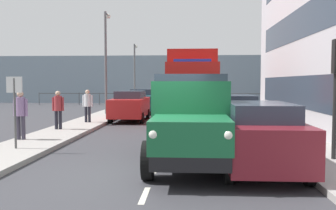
{
  "coord_description": "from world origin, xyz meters",
  "views": [
    {
      "loc": [
        -0.91,
        8.94,
        2.23
      ],
      "look_at": [
        0.26,
        -9.55,
        1.08
      ],
      "focal_mm": 39.74,
      "sensor_mm": 36.0,
      "label": 1
    }
  ],
  "objects_px": {
    "lamp_post_promenade": "(106,53)",
    "lamp_post_far": "(135,68)",
    "street_sign": "(15,100)",
    "pedestrian_by_lamp": "(58,107)",
    "pedestrian_in_dark_coat": "(88,103)",
    "car_red_oppositeside_0": "(130,105)",
    "truck_vintage_green": "(191,123)",
    "car_black_kerbside_1": "(233,116)",
    "lorry_cargo_red": "(192,85)",
    "car_maroon_kerbside_near": "(258,135)",
    "car_teal_oppositeside_1": "(143,101)",
    "pedestrian_couple_a": "(21,111)"
  },
  "relations": [
    {
      "from": "lamp_post_promenade",
      "to": "lamp_post_far",
      "type": "height_order",
      "value": "lamp_post_promenade"
    },
    {
      "from": "lamp_post_far",
      "to": "street_sign",
      "type": "distance_m",
      "value": 24.1
    },
    {
      "from": "pedestrian_by_lamp",
      "to": "street_sign",
      "type": "relative_size",
      "value": 0.75
    },
    {
      "from": "pedestrian_in_dark_coat",
      "to": "street_sign",
      "type": "xyz_separation_m",
      "value": [
        0.13,
        7.64,
        0.54
      ]
    },
    {
      "from": "car_red_oppositeside_0",
      "to": "pedestrian_in_dark_coat",
      "type": "bearing_deg",
      "value": 49.22
    },
    {
      "from": "truck_vintage_green",
      "to": "car_black_kerbside_1",
      "type": "height_order",
      "value": "truck_vintage_green"
    },
    {
      "from": "car_black_kerbside_1",
      "to": "pedestrian_in_dark_coat",
      "type": "distance_m",
      "value": 8.1
    },
    {
      "from": "lorry_cargo_red",
      "to": "car_red_oppositeside_0",
      "type": "xyz_separation_m",
      "value": [
        3.54,
        -0.76,
        -1.18
      ]
    },
    {
      "from": "car_maroon_kerbside_near",
      "to": "lamp_post_promenade",
      "type": "height_order",
      "value": "lamp_post_promenade"
    },
    {
      "from": "lorry_cargo_red",
      "to": "pedestrian_by_lamp",
      "type": "bearing_deg",
      "value": 36.13
    },
    {
      "from": "car_teal_oppositeside_1",
      "to": "lamp_post_far",
      "type": "relative_size",
      "value": 0.74
    },
    {
      "from": "lorry_cargo_red",
      "to": "lamp_post_far",
      "type": "relative_size",
      "value": 1.44
    },
    {
      "from": "car_maroon_kerbside_near",
      "to": "lamp_post_far",
      "type": "bearing_deg",
      "value": -74.69
    },
    {
      "from": "lorry_cargo_red",
      "to": "car_maroon_kerbside_near",
      "type": "distance_m",
      "value": 11.07
    },
    {
      "from": "lamp_post_promenade",
      "to": "pedestrian_couple_a",
      "type": "bearing_deg",
      "value": 87.17
    },
    {
      "from": "car_teal_oppositeside_1",
      "to": "street_sign",
      "type": "height_order",
      "value": "street_sign"
    },
    {
      "from": "car_maroon_kerbside_near",
      "to": "car_black_kerbside_1",
      "type": "xyz_separation_m",
      "value": [
        0.0,
        -5.49,
        -0.0
      ]
    },
    {
      "from": "truck_vintage_green",
      "to": "street_sign",
      "type": "bearing_deg",
      "value": -16.43
    },
    {
      "from": "car_black_kerbside_1",
      "to": "car_red_oppositeside_0",
      "type": "distance_m",
      "value": 8.04
    },
    {
      "from": "pedestrian_couple_a",
      "to": "lamp_post_promenade",
      "type": "height_order",
      "value": "lamp_post_promenade"
    },
    {
      "from": "truck_vintage_green",
      "to": "pedestrian_in_dark_coat",
      "type": "xyz_separation_m",
      "value": [
        5.35,
        -9.26,
        -0.04
      ]
    },
    {
      "from": "truck_vintage_green",
      "to": "lorry_cargo_red",
      "type": "distance_m",
      "value": 10.7
    },
    {
      "from": "car_black_kerbside_1",
      "to": "pedestrian_in_dark_coat",
      "type": "height_order",
      "value": "pedestrian_in_dark_coat"
    },
    {
      "from": "lamp_post_promenade",
      "to": "car_teal_oppositeside_1",
      "type": "bearing_deg",
      "value": -133.47
    },
    {
      "from": "street_sign",
      "to": "lorry_cargo_red",
      "type": "bearing_deg",
      "value": -121.49
    },
    {
      "from": "pedestrian_couple_a",
      "to": "pedestrian_in_dark_coat",
      "type": "distance_m",
      "value": 5.93
    },
    {
      "from": "lorry_cargo_red",
      "to": "lamp_post_promenade",
      "type": "distance_m",
      "value": 7.19
    },
    {
      "from": "truck_vintage_green",
      "to": "car_black_kerbside_1",
      "type": "relative_size",
      "value": 1.36
    },
    {
      "from": "car_red_oppositeside_0",
      "to": "car_teal_oppositeside_1",
      "type": "xyz_separation_m",
      "value": [
        0.0,
        -5.42,
        -0.0
      ]
    },
    {
      "from": "truck_vintage_green",
      "to": "pedestrian_by_lamp",
      "type": "distance_m",
      "value": 8.64
    },
    {
      "from": "car_black_kerbside_1",
      "to": "pedestrian_by_lamp",
      "type": "distance_m",
      "value": 7.62
    },
    {
      "from": "lorry_cargo_red",
      "to": "pedestrian_couple_a",
      "type": "xyz_separation_m",
      "value": [
        6.2,
        7.28,
        -0.88
      ]
    },
    {
      "from": "pedestrian_couple_a",
      "to": "lamp_post_promenade",
      "type": "bearing_deg",
      "value": -92.83
    },
    {
      "from": "car_maroon_kerbside_near",
      "to": "pedestrian_couple_a",
      "type": "xyz_separation_m",
      "value": [
        7.84,
        -3.61,
        0.3
      ]
    },
    {
      "from": "car_red_oppositeside_0",
      "to": "pedestrian_couple_a",
      "type": "bearing_deg",
      "value": 71.72
    },
    {
      "from": "car_maroon_kerbside_near",
      "to": "car_red_oppositeside_0",
      "type": "height_order",
      "value": "same"
    },
    {
      "from": "truck_vintage_green",
      "to": "lamp_post_promenade",
      "type": "height_order",
      "value": "lamp_post_promenade"
    },
    {
      "from": "lamp_post_far",
      "to": "street_sign",
      "type": "relative_size",
      "value": 2.53
    },
    {
      "from": "car_maroon_kerbside_near",
      "to": "car_black_kerbside_1",
      "type": "relative_size",
      "value": 1.06
    },
    {
      "from": "pedestrian_by_lamp",
      "to": "car_maroon_kerbside_near",
      "type": "bearing_deg",
      "value": 138.9
    },
    {
      "from": "car_teal_oppositeside_1",
      "to": "lamp_post_promenade",
      "type": "distance_m",
      "value": 4.43
    },
    {
      "from": "truck_vintage_green",
      "to": "street_sign",
      "type": "xyz_separation_m",
      "value": [
        5.49,
        -1.62,
        0.5
      ]
    },
    {
      "from": "truck_vintage_green",
      "to": "pedestrian_in_dark_coat",
      "type": "height_order",
      "value": "truck_vintage_green"
    },
    {
      "from": "car_black_kerbside_1",
      "to": "car_red_oppositeside_0",
      "type": "relative_size",
      "value": 0.97
    },
    {
      "from": "car_maroon_kerbside_near",
      "to": "pedestrian_in_dark_coat",
      "type": "relative_size",
      "value": 2.61
    },
    {
      "from": "car_teal_oppositeside_1",
      "to": "pedestrian_by_lamp",
      "type": "xyz_separation_m",
      "value": [
        2.36,
        10.49,
        0.25
      ]
    },
    {
      "from": "truck_vintage_green",
      "to": "street_sign",
      "type": "height_order",
      "value": "truck_vintage_green"
    },
    {
      "from": "car_black_kerbside_1",
      "to": "lamp_post_promenade",
      "type": "height_order",
      "value": "lamp_post_promenade"
    },
    {
      "from": "car_maroon_kerbside_near",
      "to": "truck_vintage_green",
      "type": "bearing_deg",
      "value": -7.51
    },
    {
      "from": "car_black_kerbside_1",
      "to": "car_red_oppositeside_0",
      "type": "bearing_deg",
      "value": -49.87
    }
  ]
}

